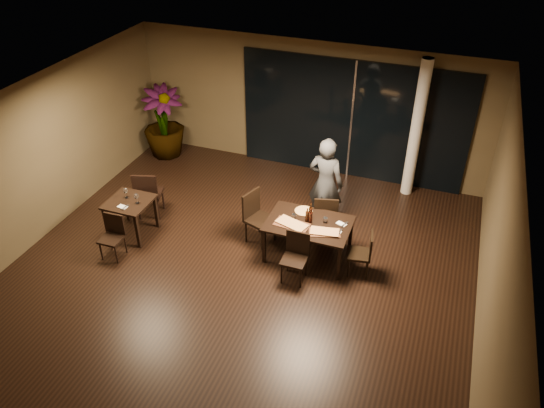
{
  "coord_description": "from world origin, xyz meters",
  "views": [
    {
      "loc": [
        3.01,
        -6.59,
        6.29
      ],
      "look_at": [
        0.33,
        0.72,
        1.05
      ],
      "focal_mm": 35.0,
      "sensor_mm": 36.0,
      "label": 1
    }
  ],
  "objects_px": {
    "chair_main_near": "(296,254)",
    "bottle_c": "(310,211)",
    "potted_plant": "(163,122)",
    "chair_main_far": "(326,215)",
    "chair_main_left": "(256,214)",
    "bottle_a": "(307,215)",
    "diner": "(326,183)",
    "bottle_b": "(311,216)",
    "chair_main_right": "(364,251)",
    "chair_side_near": "(113,234)",
    "chair_side_far": "(148,192)",
    "main_table": "(309,226)",
    "side_table": "(130,207)"
  },
  "relations": [
    {
      "from": "potted_plant",
      "to": "bottle_a",
      "type": "relative_size",
      "value": 6.19
    },
    {
      "from": "diner",
      "to": "bottle_c",
      "type": "distance_m",
      "value": 0.94
    },
    {
      "from": "chair_main_left",
      "to": "diner",
      "type": "distance_m",
      "value": 1.46
    },
    {
      "from": "chair_main_far",
      "to": "bottle_c",
      "type": "bearing_deg",
      "value": 57.53
    },
    {
      "from": "chair_main_left",
      "to": "chair_side_near",
      "type": "xyz_separation_m",
      "value": [
        -2.29,
        -1.32,
        -0.11
      ]
    },
    {
      "from": "chair_main_right",
      "to": "chair_side_far",
      "type": "xyz_separation_m",
      "value": [
        -4.42,
        0.22,
        0.11
      ]
    },
    {
      "from": "chair_main_near",
      "to": "diner",
      "type": "distance_m",
      "value": 1.75
    },
    {
      "from": "chair_main_far",
      "to": "bottle_b",
      "type": "xyz_separation_m",
      "value": [
        -0.13,
        -0.62,
        0.35
      ]
    },
    {
      "from": "chair_main_right",
      "to": "potted_plant",
      "type": "bearing_deg",
      "value": -125.61
    },
    {
      "from": "chair_side_near",
      "to": "chair_main_near",
      "type": "bearing_deg",
      "value": 7.6
    },
    {
      "from": "chair_side_far",
      "to": "chair_main_far",
      "type": "bearing_deg",
      "value": 172.04
    },
    {
      "from": "main_table",
      "to": "chair_side_far",
      "type": "relative_size",
      "value": 1.43
    },
    {
      "from": "chair_main_left",
      "to": "bottle_c",
      "type": "bearing_deg",
      "value": -72.3
    },
    {
      "from": "chair_main_right",
      "to": "bottle_a",
      "type": "relative_size",
      "value": 3.07
    },
    {
      "from": "potted_plant",
      "to": "side_table",
      "type": "bearing_deg",
      "value": -71.99
    },
    {
      "from": "bottle_a",
      "to": "bottle_c",
      "type": "bearing_deg",
      "value": 73.1
    },
    {
      "from": "chair_main_far",
      "to": "bottle_a",
      "type": "xyz_separation_m",
      "value": [
        -0.19,
        -0.6,
        0.35
      ]
    },
    {
      "from": "side_table",
      "to": "potted_plant",
      "type": "bearing_deg",
      "value": 108.01
    },
    {
      "from": "chair_main_far",
      "to": "chair_main_near",
      "type": "xyz_separation_m",
      "value": [
        -0.18,
        -1.26,
        -0.03
      ]
    },
    {
      "from": "main_table",
      "to": "chair_side_near",
      "type": "xyz_separation_m",
      "value": [
        -3.35,
        -1.17,
        -0.21
      ]
    },
    {
      "from": "bottle_b",
      "to": "bottle_a",
      "type": "bearing_deg",
      "value": 168.46
    },
    {
      "from": "main_table",
      "to": "diner",
      "type": "bearing_deg",
      "value": 89.85
    },
    {
      "from": "side_table",
      "to": "chair_main_right",
      "type": "distance_m",
      "value": 4.46
    },
    {
      "from": "chair_main_far",
      "to": "bottle_b",
      "type": "height_order",
      "value": "bottle_b"
    },
    {
      "from": "chair_side_far",
      "to": "bottle_c",
      "type": "height_order",
      "value": "bottle_c"
    },
    {
      "from": "chair_side_near",
      "to": "bottle_a",
      "type": "xyz_separation_m",
      "value": [
        3.3,
        1.2,
        0.42
      ]
    },
    {
      "from": "chair_main_left",
      "to": "bottle_b",
      "type": "bearing_deg",
      "value": -78.33
    },
    {
      "from": "side_table",
      "to": "bottle_c",
      "type": "bearing_deg",
      "value": 10.6
    },
    {
      "from": "chair_main_near",
      "to": "bottle_c",
      "type": "bearing_deg",
      "value": 88.21
    },
    {
      "from": "side_table",
      "to": "chair_main_right",
      "type": "xyz_separation_m",
      "value": [
        4.44,
        0.38,
        -0.15
      ]
    },
    {
      "from": "chair_main_near",
      "to": "chair_main_left",
      "type": "bearing_deg",
      "value": 142.88
    },
    {
      "from": "diner",
      "to": "bottle_b",
      "type": "bearing_deg",
      "value": 97.38
    },
    {
      "from": "chair_main_right",
      "to": "bottle_b",
      "type": "height_order",
      "value": "bottle_b"
    },
    {
      "from": "chair_side_far",
      "to": "bottle_a",
      "type": "height_order",
      "value": "chair_side_far"
    },
    {
      "from": "chair_main_far",
      "to": "chair_side_far",
      "type": "height_order",
      "value": "chair_side_far"
    },
    {
      "from": "chair_main_left",
      "to": "diner",
      "type": "relative_size",
      "value": 0.54
    },
    {
      "from": "chair_main_near",
      "to": "chair_main_right",
      "type": "relative_size",
      "value": 1.06
    },
    {
      "from": "chair_main_near",
      "to": "diner",
      "type": "xyz_separation_m",
      "value": [
        0.04,
        1.69,
        0.45
      ]
    },
    {
      "from": "bottle_b",
      "to": "main_table",
      "type": "bearing_deg",
      "value": -138.33
    },
    {
      "from": "side_table",
      "to": "chair_side_near",
      "type": "bearing_deg",
      "value": -85.73
    },
    {
      "from": "chair_side_near",
      "to": "bottle_b",
      "type": "bearing_deg",
      "value": 17.63
    },
    {
      "from": "potted_plant",
      "to": "chair_main_far",
      "type": "bearing_deg",
      "value": -23.05
    },
    {
      "from": "chair_main_left",
      "to": "bottle_b",
      "type": "relative_size",
      "value": 3.62
    },
    {
      "from": "chair_main_near",
      "to": "bottle_b",
      "type": "distance_m",
      "value": 0.75
    },
    {
      "from": "chair_main_left",
      "to": "bottle_a",
      "type": "xyz_separation_m",
      "value": [
        1.02,
        -0.12,
        0.31
      ]
    },
    {
      "from": "chair_main_far",
      "to": "potted_plant",
      "type": "xyz_separation_m",
      "value": [
        -4.54,
        1.93,
        0.32
      ]
    },
    {
      "from": "potted_plant",
      "to": "bottle_c",
      "type": "distance_m",
      "value": 5.01
    },
    {
      "from": "diner",
      "to": "bottle_b",
      "type": "xyz_separation_m",
      "value": [
        0.02,
        -1.05,
        -0.06
      ]
    },
    {
      "from": "chair_side_far",
      "to": "side_table",
      "type": "bearing_deg",
      "value": 70.9
    },
    {
      "from": "chair_main_far",
      "to": "chair_main_left",
      "type": "bearing_deg",
      "value": 7.32
    }
  ]
}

